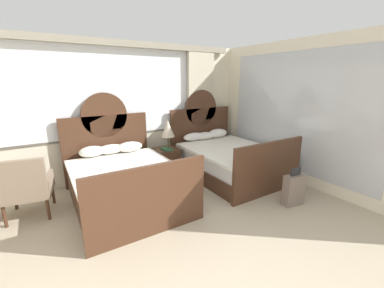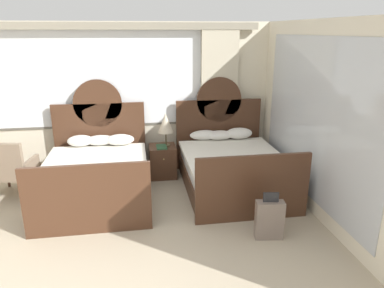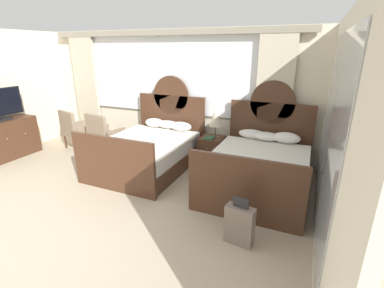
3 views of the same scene
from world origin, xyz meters
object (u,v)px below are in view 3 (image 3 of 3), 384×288
object	(u,v)px
dresser_minibar	(0,141)
armchair_by_window_left	(103,133)
book_on_nightstand	(209,138)
nightstand_between_beds	(212,150)
bed_near_window	(149,150)
table_lamp_on_nightstand	(216,118)
suitcase_on_floor	(239,225)
armchair_by_window_centre	(76,129)
tv_flatscreen	(1,104)
bed_near_mirror	(259,168)

from	to	relation	value
dresser_minibar	armchair_by_window_left	world-z (taller)	armchair_by_window_left
book_on_nightstand	nightstand_between_beds	bearing A→B (deg)	77.71
armchair_by_window_left	bed_near_window	bearing A→B (deg)	-9.67
table_lamp_on_nightstand	suitcase_on_floor	xyz separation A→B (m)	(1.10, -2.26, -0.73)
bed_near_window	dresser_minibar	bearing A→B (deg)	-163.08
armchair_by_window_centre	suitcase_on_floor	distance (m)	4.80
dresser_minibar	table_lamp_on_nightstand	bearing A→B (deg)	20.81
nightstand_between_beds	tv_flatscreen	xyz separation A→B (m)	(-4.21, -1.46, 0.91)
tv_flatscreen	armchair_by_window_left	bearing A→B (deg)	29.83
bed_near_mirror	book_on_nightstand	bearing A→B (deg)	152.64
bed_near_window	armchair_by_window_left	size ratio (longest dim) A/B	2.30
bed_near_mirror	bed_near_window	bearing A→B (deg)	-179.99
table_lamp_on_nightstand	armchair_by_window_left	distance (m)	2.60
table_lamp_on_nightstand	dresser_minibar	world-z (taller)	table_lamp_on_nightstand
book_on_nightstand	armchair_by_window_centre	xyz separation A→B (m)	(-3.25, -0.35, -0.10)
armchair_by_window_left	dresser_minibar	bearing A→B (deg)	-146.60
tv_flatscreen	suitcase_on_floor	size ratio (longest dim) A/B	1.45
armchair_by_window_centre	nightstand_between_beds	bearing A→B (deg)	7.71
bed_near_mirror	dresser_minibar	size ratio (longest dim) A/B	1.43
table_lamp_on_nightstand	book_on_nightstand	xyz separation A→B (m)	(-0.09, -0.10, -0.40)
bed_near_window	suitcase_on_floor	world-z (taller)	bed_near_window
bed_near_window	armchair_by_window_left	world-z (taller)	bed_near_window
table_lamp_on_nightstand	nightstand_between_beds	bearing A→B (deg)	-173.84
nightstand_between_beds	suitcase_on_floor	world-z (taller)	suitcase_on_floor
bed_near_window	dresser_minibar	world-z (taller)	bed_near_window
bed_near_mirror	suitcase_on_floor	bearing A→B (deg)	-87.34
table_lamp_on_nightstand	armchair_by_window_centre	size ratio (longest dim) A/B	0.64
suitcase_on_floor	book_on_nightstand	bearing A→B (deg)	118.89
suitcase_on_floor	bed_near_window	bearing A→B (deg)	145.11
nightstand_between_beds	armchair_by_window_centre	size ratio (longest dim) A/B	0.61
bed_near_mirror	nightstand_between_beds	xyz separation A→B (m)	(-1.10, 0.67, -0.08)
dresser_minibar	armchair_by_window_centre	world-z (taller)	armchair_by_window_centre
armchair_by_window_left	table_lamp_on_nightstand	bearing A→B (deg)	10.22
book_on_nightstand	dresser_minibar	xyz separation A→B (m)	(-4.21, -1.53, -0.16)
book_on_nightstand	suitcase_on_floor	size ratio (longest dim) A/B	0.41
armchair_by_window_left	nightstand_between_beds	bearing A→B (deg)	10.33
dresser_minibar	suitcase_on_floor	size ratio (longest dim) A/B	2.39
bed_near_window	armchair_by_window_centre	world-z (taller)	bed_near_window
table_lamp_on_nightstand	book_on_nightstand	distance (m)	0.42
armchair_by_window_left	suitcase_on_floor	xyz separation A→B (m)	(3.61, -1.81, -0.23)
bed_near_window	suitcase_on_floor	bearing A→B (deg)	-34.89
table_lamp_on_nightstand	suitcase_on_floor	bearing A→B (deg)	-64.01
table_lamp_on_nightstand	tv_flatscreen	size ratio (longest dim) A/B	0.65
tv_flatscreen	armchair_by_window_left	world-z (taller)	tv_flatscreen
bed_near_mirror	tv_flatscreen	distance (m)	5.42
tv_flatscreen	suitcase_on_floor	xyz separation A→B (m)	(5.38, -0.80, -0.94)
dresser_minibar	book_on_nightstand	bearing A→B (deg)	20.00
book_on_nightstand	suitcase_on_floor	xyz separation A→B (m)	(1.19, -2.16, -0.33)
book_on_nightstand	tv_flatscreen	bearing A→B (deg)	-161.96
table_lamp_on_nightstand	tv_flatscreen	world-z (taller)	tv_flatscreen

